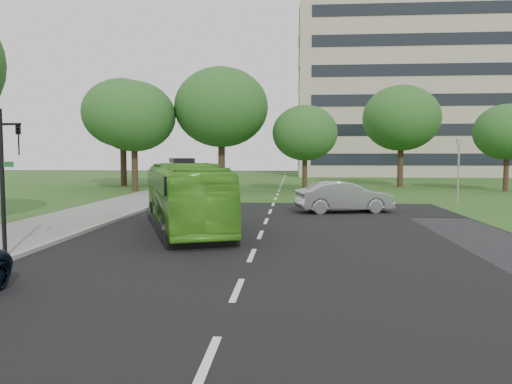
% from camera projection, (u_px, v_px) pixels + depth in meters
% --- Properties ---
extents(ground, '(160.00, 160.00, 0.00)m').
position_uv_depth(ground, '(257.00, 244.00, 17.50)').
color(ground, black).
rests_on(ground, ground).
extents(street_surfaces, '(120.00, 120.00, 0.15)m').
position_uv_depth(street_surfaces, '(273.00, 193.00, 40.15)').
color(street_surfaces, black).
rests_on(street_surfaces, ground).
extents(office_building, '(40.10, 20.10, 25.00)m').
position_uv_depth(office_building, '(429.00, 94.00, 76.51)').
color(office_building, tan).
rests_on(office_building, ground).
extents(tree_park_a, '(7.10, 7.10, 9.43)m').
position_uv_depth(tree_park_a, '(134.00, 116.00, 42.63)').
color(tree_park_a, black).
rests_on(tree_park_a, ground).
extents(tree_park_b, '(8.22, 8.22, 10.78)m').
position_uv_depth(tree_park_b, '(221.00, 107.00, 43.69)').
color(tree_park_b, black).
rests_on(tree_park_b, ground).
extents(tree_park_c, '(5.50, 5.50, 7.31)m').
position_uv_depth(tree_park_c, '(305.00, 133.00, 42.02)').
color(tree_park_c, black).
rests_on(tree_park_c, ground).
extents(tree_park_d, '(7.41, 7.41, 9.79)m').
position_uv_depth(tree_park_d, '(401.00, 118.00, 47.90)').
color(tree_park_d, black).
rests_on(tree_park_d, ground).
extents(tree_park_e, '(5.58, 5.58, 7.44)m').
position_uv_depth(tree_park_e, '(508.00, 132.00, 42.22)').
color(tree_park_e, black).
rests_on(tree_park_e, ground).
extents(tree_park_f, '(7.99, 7.99, 10.67)m').
position_uv_depth(tree_park_f, '(123.00, 113.00, 49.53)').
color(tree_park_f, black).
rests_on(tree_park_f, ground).
extents(bus, '(5.66, 10.21, 2.79)m').
position_uv_depth(bus, '(185.00, 196.00, 20.90)').
color(bus, '#489921').
rests_on(bus, ground).
extents(sedan, '(5.45, 2.92, 1.71)m').
position_uv_depth(sedan, '(344.00, 197.00, 27.08)').
color(sedan, '#9E9FA3').
rests_on(sedan, ground).
extents(traffic_light, '(0.73, 0.22, 4.47)m').
position_uv_depth(traffic_light, '(7.00, 172.00, 14.51)').
color(traffic_light, black).
rests_on(traffic_light, ground).
extents(camera_pole, '(0.40, 0.37, 4.12)m').
position_uv_depth(camera_pole, '(459.00, 162.00, 31.83)').
color(camera_pole, gray).
rests_on(camera_pole, ground).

